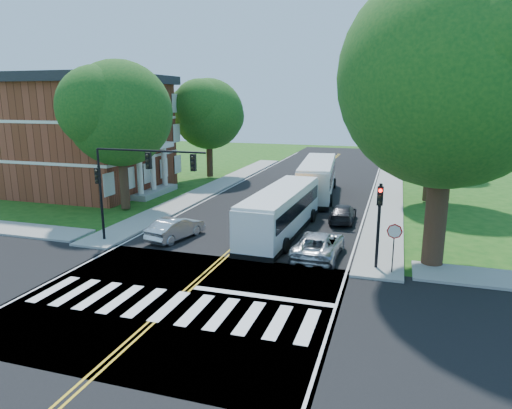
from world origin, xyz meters
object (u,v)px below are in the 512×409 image
at_px(bus_lead, 281,211).
at_px(dark_sedan, 343,213).
at_px(suv, 319,244).
at_px(signal_nw, 133,174).
at_px(bus_follow, 318,178).
at_px(hatchback, 176,228).
at_px(signal_ne, 379,215).

distance_m(bus_lead, dark_sedan, 5.71).
bearing_deg(dark_sedan, bus_lead, 50.78).
bearing_deg(suv, signal_nw, 7.95).
bearing_deg(bus_follow, signal_nw, 59.44).
distance_m(hatchback, suv, 9.17).
bearing_deg(signal_nw, signal_ne, 0.05).
bearing_deg(hatchback, suv, -170.62).
bearing_deg(hatchback, bus_lead, -141.34).
relative_size(signal_ne, bus_follow, 0.35).
relative_size(bus_follow, dark_sedan, 2.98).
distance_m(hatchback, dark_sedan, 12.06).
bearing_deg(suv, bus_lead, -47.20).
bearing_deg(hatchback, bus_follow, -98.94).
bearing_deg(suv, dark_sedan, -91.21).
height_order(bus_lead, suv, bus_lead).
xyz_separation_m(signal_nw, bus_lead, (7.81, 4.70, -2.79)).
bearing_deg(bus_lead, hatchback, 27.46).
xyz_separation_m(bus_lead, dark_sedan, (3.47, 4.44, -0.96)).
relative_size(signal_nw, hatchback, 1.68).
bearing_deg(signal_ne, bus_follow, 109.30).
relative_size(bus_lead, hatchback, 2.74).
bearing_deg(signal_nw, hatchback, 46.14).
bearing_deg(dark_sedan, suv, 85.83).
relative_size(signal_nw, bus_lead, 0.62).
height_order(bus_lead, hatchback, bus_lead).
height_order(signal_ne, bus_lead, signal_ne).
bearing_deg(signal_ne, bus_lead, 143.08).
bearing_deg(bus_follow, bus_lead, 83.42).
bearing_deg(signal_nw, suv, 6.24).
xyz_separation_m(signal_ne, hatchback, (-12.34, 1.78, -2.25)).
xyz_separation_m(bus_lead, hatchback, (-6.09, -2.91, -0.87)).
relative_size(bus_follow, suv, 2.48).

